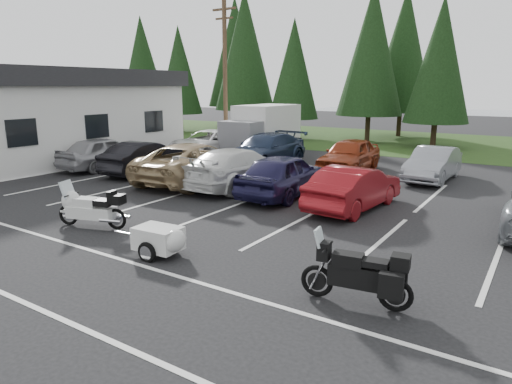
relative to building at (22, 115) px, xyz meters
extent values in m
plane|color=black|center=(18.00, -4.00, -2.45)|extent=(120.00, 120.00, 0.00)
cube|color=#1B3310|center=(18.00, 20.00, -2.45)|extent=(80.00, 16.00, 0.01)
cylinder|color=#473321|center=(8.00, 8.00, 2.05)|extent=(0.26, 0.26, 9.00)
cube|color=#473321|center=(8.00, 8.00, 5.85)|extent=(1.60, 0.12, 0.12)
cube|color=#473321|center=(8.00, 8.00, 5.35)|extent=(1.20, 0.10, 0.10)
cube|color=silver|center=(18.00, -2.00, -2.45)|extent=(32.00, 16.00, 0.01)
cylinder|color=#332316|center=(-10.00, 18.50, -1.20)|extent=(0.36, 0.36, 2.50)
cone|color=black|center=(-10.00, 18.50, 3.79)|extent=(4.58, 4.58, 8.84)
cylinder|color=#332316|center=(-4.00, 17.20, -1.37)|extent=(0.36, 0.36, 2.16)
cone|color=black|center=(-4.00, 17.20, 2.95)|extent=(3.96, 3.96, 7.65)
cylinder|color=#332316|center=(2.00, 18.80, -1.06)|extent=(0.36, 0.36, 2.78)
cone|color=black|center=(2.00, 18.80, 4.51)|extent=(5.10, 5.10, 9.86)
cylinder|color=#332316|center=(7.50, 17.40, -1.39)|extent=(0.36, 0.36, 2.11)
cone|color=black|center=(7.50, 17.40, 2.83)|extent=(3.87, 3.87, 7.48)
cylinder|color=#332316|center=(13.00, 18.90, -1.14)|extent=(0.36, 0.36, 2.62)
cone|color=black|center=(13.00, 18.90, 4.09)|extent=(4.80, 4.80, 9.27)
cylinder|color=#332316|center=(18.00, 17.60, -1.32)|extent=(0.36, 0.36, 2.26)
cone|color=black|center=(18.00, 17.60, 3.19)|extent=(4.14, 4.14, 7.99)
cylinder|color=#332316|center=(-2.00, 23.00, -1.01)|extent=(0.36, 0.36, 2.88)
cone|color=black|center=(-2.00, 23.00, 4.75)|extent=(5.28, 5.28, 10.20)
cylinder|color=#332316|center=(14.00, 23.50, -1.09)|extent=(0.36, 0.36, 2.71)
cone|color=black|center=(14.00, 23.50, 4.33)|extent=(4.97, 4.97, 9.61)
imported|color=#9A9A9E|center=(6.13, 0.42, -1.65)|extent=(1.95, 4.71, 1.60)
imported|color=black|center=(8.81, 0.59, -1.70)|extent=(1.95, 4.68, 1.51)
imported|color=#9B815A|center=(12.02, 0.42, -1.61)|extent=(3.33, 6.25, 1.67)
imported|color=silver|center=(14.19, 0.53, -1.66)|extent=(2.38, 5.53, 1.59)
imported|color=#181638|center=(16.50, 0.20, -1.64)|extent=(2.09, 4.80, 1.61)
imported|color=maroon|center=(19.36, -0.13, -1.73)|extent=(1.90, 4.51, 1.45)
imported|color=white|center=(7.87, 6.48, -1.69)|extent=(2.87, 5.60, 1.51)
imported|color=#17233B|center=(12.29, 5.66, -1.64)|extent=(2.43, 5.64, 1.62)
imported|color=maroon|center=(16.64, 6.23, -1.65)|extent=(1.94, 4.70, 1.59)
imported|color=gray|center=(20.46, 6.26, -1.73)|extent=(1.63, 4.39, 1.44)
camera|label=1|loc=(24.67, -14.24, 1.54)|focal=32.00mm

